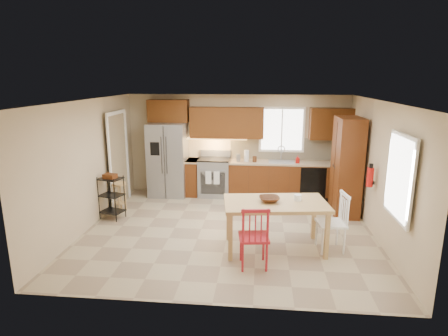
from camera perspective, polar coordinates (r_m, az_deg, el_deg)
floor at (r=7.42m, az=0.69°, el=-9.42°), size 5.50×5.50×0.00m
ceiling at (r=6.84m, az=0.76°, el=10.23°), size 5.50×5.00×0.02m
wall_back at (r=9.47m, az=2.03°, el=3.57°), size 5.50×0.02×2.50m
wall_front at (r=4.65m, az=-1.96°, el=-7.28°), size 5.50×0.02×2.50m
wall_left at (r=7.75m, az=-19.97°, el=0.47°), size 0.02×5.00×2.50m
wall_right at (r=7.33m, az=22.68°, el=-0.50°), size 0.02×5.00×2.50m
refrigerator at (r=9.43m, az=-8.50°, el=1.27°), size 0.92×0.75×1.82m
range_stove at (r=9.38m, az=-1.49°, el=-1.47°), size 0.76×0.63×0.92m
base_cabinet_narrow at (r=9.48m, az=-4.78°, el=-1.41°), size 0.30×0.60×0.90m
base_cabinet_run at (r=9.36m, az=9.78°, el=-1.77°), size 2.92×0.60×0.90m
dishwasher at (r=9.14m, az=13.41°, el=-2.33°), size 0.60×0.02×0.78m
backsplash at (r=9.47m, az=9.84°, el=2.92°), size 2.92×0.03×0.55m
upper_over_fridge at (r=9.44m, az=-8.46°, el=8.61°), size 1.00×0.35×0.55m
upper_left_block at (r=9.23m, az=0.43°, el=6.92°), size 1.80×0.35×0.75m
upper_right_block at (r=9.34m, az=15.99°, el=6.48°), size 1.00×0.35×0.75m
window_back at (r=9.38m, az=8.80°, el=5.79°), size 1.12×0.04×1.12m
sink at (r=9.25m, az=8.71°, el=0.70°), size 0.62×0.46×0.16m
undercab_glow at (r=9.29m, az=-1.44°, el=4.50°), size 1.60×0.30×0.01m
soap_bottle at (r=9.15m, az=11.15°, el=1.33°), size 0.09×0.09×0.19m
paper_towel at (r=9.15m, az=3.44°, el=1.86°), size 0.12×0.12×0.28m
canister_steel at (r=9.17m, az=2.19°, el=1.58°), size 0.11×0.11×0.18m
canister_wood at (r=9.13m, az=4.69°, el=1.36°), size 0.10×0.10×0.14m
pantry at (r=8.42m, az=18.17°, el=0.21°), size 0.50×0.95×2.10m
fire_extinguisher at (r=7.47m, az=21.37°, el=-1.32°), size 0.12×0.12×0.36m
window_right at (r=6.20m, az=25.23°, el=-1.28°), size 0.04×1.02×1.32m
doorway at (r=8.93m, az=-15.87°, el=1.12°), size 0.04×0.95×2.10m
dining_table at (r=6.57m, az=7.75°, el=-8.73°), size 1.84×1.18×0.84m
chair_red at (r=5.93m, az=4.55°, el=-10.28°), size 0.53×0.53×1.02m
chair_white at (r=6.69m, az=15.99°, el=-7.94°), size 0.53×0.53×1.02m
table_bowl at (r=6.41m, az=6.90°, el=-5.15°), size 0.39×0.39×0.09m
table_jar at (r=6.53m, az=11.17°, el=-4.65°), size 0.16×0.16×0.16m
bar_stool at (r=8.64m, az=-15.59°, el=-4.27°), size 0.33×0.33×0.65m
utility_cart at (r=8.21m, az=-16.75°, el=-4.31°), size 0.54×0.47×0.92m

